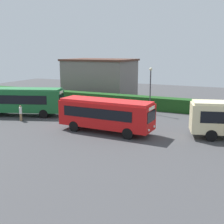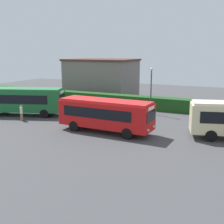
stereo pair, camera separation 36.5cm
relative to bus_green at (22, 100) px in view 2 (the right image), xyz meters
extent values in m
plane|color=#424244|center=(9.50, -0.29, -1.86)|extent=(76.51, 76.51, 0.00)
cube|color=#19602D|center=(-0.01, 0.00, -0.07)|extent=(9.84, 5.58, 2.47)
cube|color=#27723C|center=(-0.01, 0.00, 1.27)|extent=(9.50, 5.30, 0.20)
cube|color=black|center=(-0.72, 1.09, 0.23)|extent=(7.03, 2.56, 0.99)
cube|color=black|center=(0.14, -1.29, 0.23)|extent=(7.03, 2.56, 0.99)
cube|color=black|center=(4.50, 1.62, 0.23)|extent=(0.73, 1.94, 1.04)
cube|color=silver|center=(4.50, 1.62, 0.99)|extent=(0.50, 1.31, 0.28)
cylinder|color=black|center=(2.39, 2.08, -1.36)|extent=(1.04, 0.60, 1.00)
cylinder|color=black|center=(3.17, -0.08, -1.36)|extent=(1.04, 0.60, 1.00)
cylinder|color=black|center=(-3.18, 0.08, -1.36)|extent=(1.04, 0.60, 1.00)
sphere|color=silver|center=(4.29, 2.27, -0.96)|extent=(0.22, 0.22, 0.22)
sphere|color=silver|center=(4.75, 0.98, -0.96)|extent=(0.22, 0.22, 0.22)
cube|color=red|center=(12.07, -2.22, -0.15)|extent=(8.98, 2.81, 2.31)
cube|color=red|center=(12.07, -2.22, 1.11)|extent=(8.70, 2.59, 0.20)
cube|color=black|center=(11.81, -0.92, 0.13)|extent=(6.94, 0.24, 0.93)
cube|color=black|center=(11.73, -3.50, 0.13)|extent=(6.94, 0.24, 0.93)
cube|color=black|center=(16.53, -2.35, 0.13)|extent=(0.10, 2.09, 0.97)
cube|color=silver|center=(16.53, -2.35, 0.83)|extent=(0.08, 1.40, 0.28)
cylinder|color=black|center=(14.86, -1.13, -1.36)|extent=(1.01, 0.31, 1.00)
cylinder|color=black|center=(14.79, -3.47, -1.36)|extent=(1.01, 0.31, 1.00)
cylinder|color=black|center=(9.34, -0.96, -1.36)|extent=(1.01, 0.31, 1.00)
cylinder|color=black|center=(9.27, -3.31, -1.36)|extent=(1.01, 0.31, 1.00)
sphere|color=silver|center=(16.57, -1.65, -0.96)|extent=(0.22, 0.22, 0.22)
sphere|color=silver|center=(16.53, -3.05, -0.96)|extent=(0.22, 0.22, 0.22)
cylinder|color=black|center=(20.79, 1.01, -1.36)|extent=(1.04, 0.55, 1.00)
cylinder|color=black|center=(21.38, -1.03, -1.36)|extent=(1.04, 0.55, 1.00)
cube|color=olive|center=(1.70, -2.10, -1.46)|extent=(0.37, 0.38, 0.79)
cube|color=silver|center=(1.70, -2.10, -0.71)|extent=(0.49, 0.53, 0.69)
sphere|color=#8C6647|center=(1.70, -2.10, -0.26)|extent=(0.22, 0.22, 0.22)
cube|color=maroon|center=(19.93, 2.03, -1.42)|extent=(0.40, 0.38, 0.86)
cube|color=#4C6B47|center=(19.93, 2.03, -0.61)|extent=(0.56, 0.49, 0.76)
sphere|color=tan|center=(19.93, 2.03, -0.12)|extent=(0.24, 0.24, 0.24)
cube|color=#1C491A|center=(9.50, 9.86, -1.03)|extent=(50.25, 1.72, 1.65)
cube|color=slate|center=(2.03, 16.09, 1.09)|extent=(10.24, 7.62, 5.90)
cube|color=#4C2D23|center=(2.03, 16.09, 4.19)|extent=(10.65, 7.93, 0.30)
cylinder|color=#38383D|center=(13.31, 7.29, 0.74)|extent=(0.14, 0.14, 5.19)
sphere|color=beige|center=(13.31, 7.29, 3.51)|extent=(0.36, 0.36, 0.36)
camera|label=1|loc=(23.78, -25.92, 5.66)|focal=46.74mm
camera|label=2|loc=(24.11, -25.77, 5.66)|focal=46.74mm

